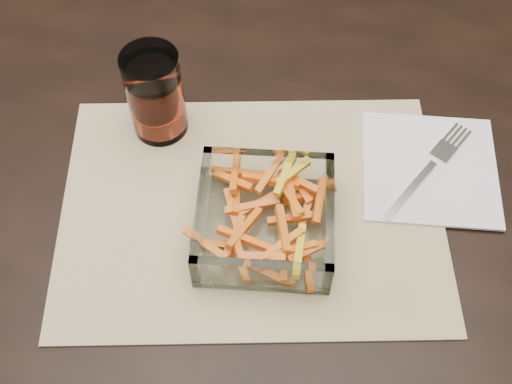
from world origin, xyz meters
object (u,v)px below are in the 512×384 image
tumbler (156,97)px  fork (429,168)px  glass_bowl (265,221)px  dining_table (261,189)px

tumbler → fork: size_ratio=0.76×
glass_bowl → tumbler: 0.21m
glass_bowl → fork: glass_bowl is taller
glass_bowl → tumbler: size_ratio=1.33×
tumbler → fork: tumbler is taller
dining_table → fork: 0.23m
tumbler → fork: (0.34, -0.02, -0.05)m
glass_bowl → tumbler: tumbler is taller
fork → glass_bowl: bearing=-116.6°
dining_table → tumbler: (-0.13, 0.02, 0.15)m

